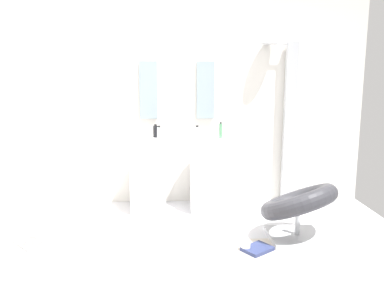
{
  "coord_description": "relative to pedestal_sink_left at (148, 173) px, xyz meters",
  "views": [
    {
      "loc": [
        0.0,
        -3.22,
        1.6
      ],
      "look_at": [
        0.15,
        0.55,
        0.95
      ],
      "focal_mm": 35.31,
      "sensor_mm": 36.0,
      "label": 1
    }
  ],
  "objects": [
    {
      "name": "vanity_mirror_left",
      "position": [
        0.0,
        0.32,
        0.99
      ],
      "size": [
        0.22,
        0.03,
        0.71
      ],
      "primitive_type": "cube",
      "color": "#8C9EA8"
    },
    {
      "name": "soap_bottle_clear",
      "position": [
        0.15,
        -0.06,
        0.5
      ],
      "size": [
        0.05,
        0.05,
        0.15
      ],
      "color": "silver",
      "rests_on": "pedestal_sink_left"
    },
    {
      "name": "rear_partition",
      "position": [
        0.36,
        0.39,
        0.82
      ],
      "size": [
        4.8,
        0.1,
        2.6
      ],
      "primitive_type": "cube",
      "color": "silver",
      "rests_on": "ground_plane"
    },
    {
      "name": "soap_bottle_green",
      "position": [
        0.88,
        -0.04,
        0.52
      ],
      "size": [
        0.04,
        0.04,
        0.19
      ],
      "color": "#59996B",
      "rests_on": "pedestal_sink_right"
    },
    {
      "name": "pedestal_sink_left",
      "position": [
        0.0,
        0.0,
        0.0
      ],
      "size": [
        0.45,
        0.45,
        1.01
      ],
      "color": "white",
      "rests_on": "ground_plane"
    },
    {
      "name": "pedestal_sink_right",
      "position": [
        0.72,
        0.0,
        0.0
      ],
      "size": [
        0.45,
        0.45,
        1.01
      ],
      "color": "white",
      "rests_on": "ground_plane"
    },
    {
      "name": "vanity_mirror_right",
      "position": [
        0.72,
        0.32,
        0.99
      ],
      "size": [
        0.22,
        0.03,
        0.71
      ],
      "primitive_type": "cube",
      "color": "#8C9EA8"
    },
    {
      "name": "shower_column",
      "position": [
        1.78,
        0.27,
        0.6
      ],
      "size": [
        0.49,
        0.24,
        2.05
      ],
      "color": "#B7BABF",
      "rests_on": "ground_plane"
    },
    {
      "name": "soap_bottle_white",
      "position": [
        0.6,
        -0.03,
        0.5
      ],
      "size": [
        0.06,
        0.06,
        0.15
      ],
      "color": "white",
      "rests_on": "pedestal_sink_right"
    },
    {
      "name": "magazine_navy",
      "position": [
        1.1,
        -1.19,
        -0.45
      ],
      "size": [
        0.33,
        0.32,
        0.03
      ],
      "primitive_type": "cube",
      "rotation": [
        0.0,
        0.0,
        0.63
      ],
      "color": "navy",
      "rests_on": "area_rug"
    },
    {
      "name": "lounge_chair",
      "position": [
        1.56,
        -0.94,
        -0.13
      ],
      "size": [
        1.1,
        1.1,
        0.65
      ],
      "color": "#B7BABF",
      "rests_on": "ground_plane"
    },
    {
      "name": "coffee_mug",
      "position": [
        0.99,
        -1.19,
        -0.42
      ],
      "size": [
        0.09,
        0.09,
        0.1
      ],
      "primitive_type": "cylinder",
      "color": "white",
      "rests_on": "area_rug"
    },
    {
      "name": "area_rug",
      "position": [
        0.89,
        -1.32,
        -0.47
      ],
      "size": [
        0.97,
        0.8,
        0.01
      ],
      "primitive_type": "cube",
      "color": "beige",
      "rests_on": "ground_plane"
    },
    {
      "name": "towel_rack",
      "position": [
        -0.89,
        -1.12,
        0.15
      ],
      "size": [
        0.37,
        0.22,
        0.95
      ],
      "color": "#B7BABF",
      "rests_on": "ground_plane"
    },
    {
      "name": "ground_plane",
      "position": [
        0.36,
        -1.26,
        -0.5
      ],
      "size": [
        4.8,
        3.6,
        0.04
      ],
      "primitive_type": "cube",
      "color": "silver"
    },
    {
      "name": "soap_bottle_black",
      "position": [
        0.1,
        0.05,
        0.5
      ],
      "size": [
        0.06,
        0.06,
        0.16
      ],
      "color": "black",
      "rests_on": "pedestal_sink_left"
    }
  ]
}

